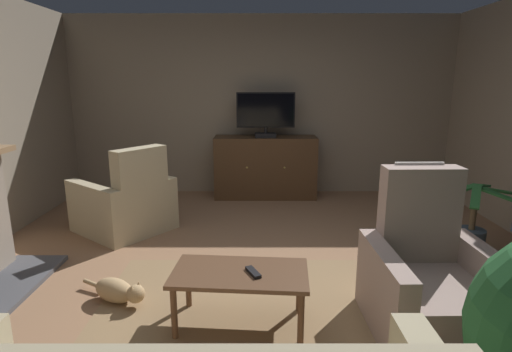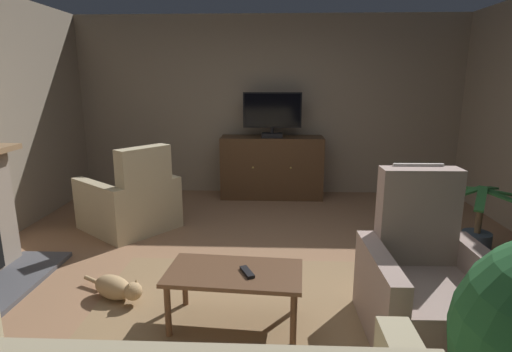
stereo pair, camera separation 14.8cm
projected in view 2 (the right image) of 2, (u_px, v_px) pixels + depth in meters
The scene contains 11 objects.
ground_plane at pixel (264, 278), 3.64m from camera, with size 6.30×6.29×0.04m, color #936B4C.
wall_back at pixel (268, 106), 6.14m from camera, with size 6.30×0.10×2.64m, color gray.
rug_central at pixel (276, 308), 3.13m from camera, with size 2.80×1.66×0.01m, color #8E704C.
tv_cabinet at pixel (272, 169), 6.01m from camera, with size 1.49×0.48×0.91m.
television at pixel (272, 113), 5.77m from camera, with size 0.83×0.20×0.64m.
coffee_table at pixel (234, 278), 2.85m from camera, with size 0.98×0.57×0.42m.
tv_remote at pixel (247, 272), 2.80m from camera, with size 0.17×0.05×0.02m, color black.
armchair_by_fireplace at pixel (426, 287), 2.77m from camera, with size 0.84×0.88×1.13m.
armchair_in_far_corner at pixel (131, 203), 4.75m from camera, with size 1.26×1.25×1.01m.
potted_plant_small_fern_corner at pixel (477, 234), 4.01m from camera, with size 0.82×0.85×0.73m.
cat at pixel (116, 288), 3.24m from camera, with size 0.61×0.41×0.21m.
Camera 2 is at (0.07, -3.33, 1.72)m, focal length 28.52 mm.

